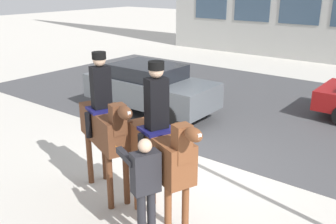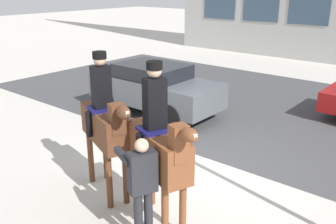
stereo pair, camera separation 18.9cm
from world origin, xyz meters
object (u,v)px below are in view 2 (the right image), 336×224
object	(u,v)px
mounted_horse_companion	(158,147)
pedestrian_bystander	(142,184)
street_car_near_lane	(154,87)
mounted_horse_lead	(105,123)

from	to	relation	value
mounted_horse_companion	pedestrian_bystander	bearing A→B (deg)	-51.53
pedestrian_bystander	street_car_near_lane	world-z (taller)	pedestrian_bystander
mounted_horse_companion	street_car_near_lane	size ratio (longest dim) A/B	0.66
mounted_horse_lead	mounted_horse_companion	size ratio (longest dim) A/B	0.99
pedestrian_bystander	street_car_near_lane	xyz separation A→B (m)	(-3.86, 4.65, -0.22)
pedestrian_bystander	mounted_horse_companion	bearing A→B (deg)	-49.13
mounted_horse_lead	street_car_near_lane	distance (m)	4.65
mounted_horse_lead	mounted_horse_companion	bearing A→B (deg)	17.12
mounted_horse_lead	mounted_horse_companion	xyz separation A→B (m)	(1.34, -0.11, -0.03)
street_car_near_lane	mounted_horse_companion	bearing A→B (deg)	-47.84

